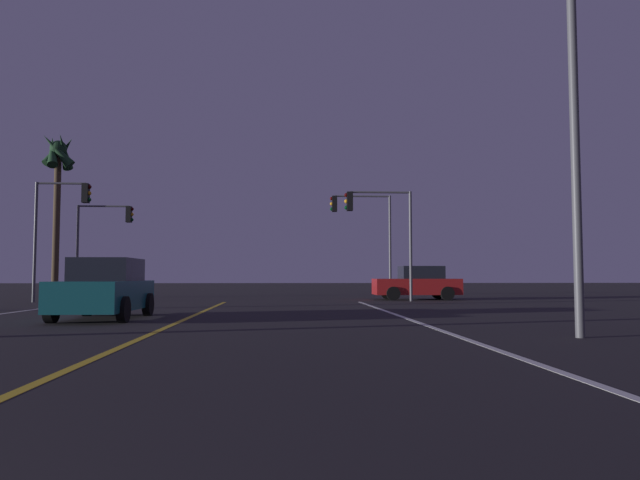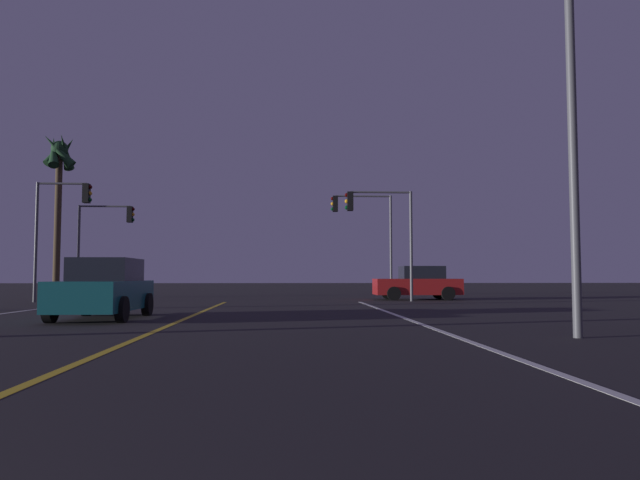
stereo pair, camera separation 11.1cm
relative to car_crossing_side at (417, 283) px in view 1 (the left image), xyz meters
name	(u,v)px [view 1 (the left image)]	position (x,y,z in m)	size (l,w,h in m)	color
lane_edge_right	(470,340)	(-3.28, -18.69, -0.82)	(0.16, 32.64, 0.01)	silver
lane_center_divider	(131,343)	(-9.47, -18.69, -0.82)	(0.16, 32.64, 0.01)	gold
car_crossing_side	(417,283)	(0.00, 0.00, 0.00)	(4.30, 2.02, 1.70)	black
car_oncoming	(105,289)	(-11.75, -12.71, 0.00)	(2.02, 4.30, 1.70)	black
traffic_light_near_right	(378,219)	(-2.28, -1.87, 3.10)	(3.25, 0.36, 5.25)	#4C4C51
traffic_light_near_left	(62,214)	(-17.05, -1.87, 3.25)	(2.55, 0.36, 5.54)	#4C4C51
traffic_light_far_right	(362,221)	(-2.35, 3.63, 3.49)	(3.51, 0.36, 5.81)	#4C4C51
traffic_light_far_left	(105,229)	(-16.73, 3.63, 3.01)	(3.10, 0.36, 5.13)	#4C4C51
street_lamp_right_near	(548,69)	(-1.50, -18.33, 4.50)	(2.35, 0.44, 8.42)	#4C4C51
palm_tree_left_far	(58,166)	(-19.20, 3.15, 6.39)	(1.93, 1.97, 9.08)	#473826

